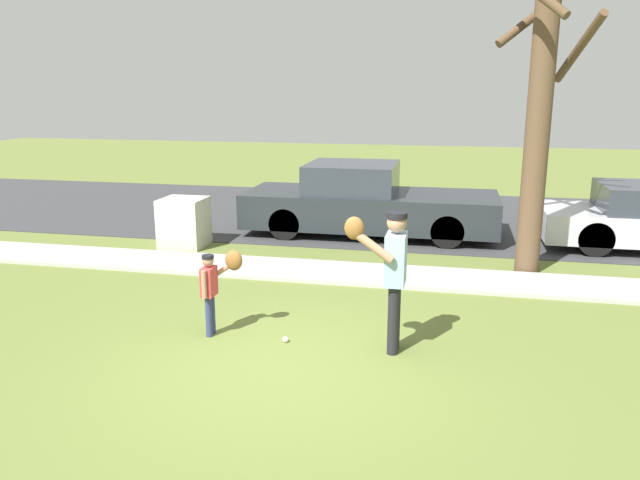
% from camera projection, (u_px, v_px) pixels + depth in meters
% --- Properties ---
extents(ground_plane, '(48.00, 48.00, 0.00)m').
position_uv_depth(ground_plane, '(338.00, 276.00, 10.24)').
color(ground_plane, olive).
extents(sidewalk_strip, '(36.00, 1.20, 0.06)m').
position_uv_depth(sidewalk_strip, '(339.00, 273.00, 10.33)').
color(sidewalk_strip, '#A3A39E').
rests_on(sidewalk_strip, ground).
extents(road_surface, '(36.00, 6.80, 0.02)m').
position_uv_depth(road_surface, '(377.00, 215.00, 15.08)').
color(road_surface, '#38383A').
rests_on(road_surface, ground).
extents(person_adult, '(0.67, 0.61, 1.67)m').
position_uv_depth(person_adult, '(392.00, 266.00, 7.09)').
color(person_adult, black).
rests_on(person_adult, ground).
extents(person_child, '(0.46, 0.41, 1.08)m').
position_uv_depth(person_child, '(215.00, 281.00, 7.67)').
color(person_child, navy).
rests_on(person_child, ground).
extents(baseball, '(0.07, 0.07, 0.07)m').
position_uv_depth(baseball, '(285.00, 339.00, 7.58)').
color(baseball, white).
rests_on(baseball, ground).
extents(utility_cabinet, '(0.83, 0.80, 0.94)m').
position_uv_depth(utility_cabinet, '(184.00, 222.00, 12.08)').
color(utility_cabinet, beige).
rests_on(utility_cabinet, ground).
extents(street_tree_near, '(1.85, 1.89, 5.57)m').
position_uv_depth(street_tree_near, '(541.00, 92.00, 9.78)').
color(street_tree_near, brown).
rests_on(street_tree_near, ground).
extents(parked_pickup_dark, '(5.20, 1.95, 1.48)m').
position_uv_depth(parked_pickup_dark, '(366.00, 203.00, 12.99)').
color(parked_pickup_dark, '#23282D').
rests_on(parked_pickup_dark, road_surface).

